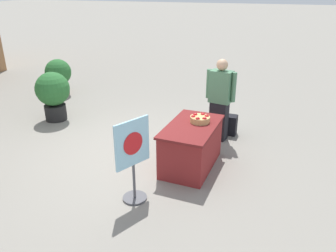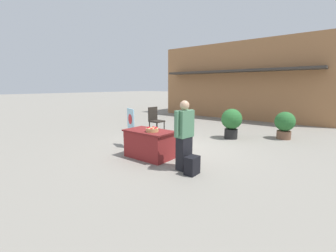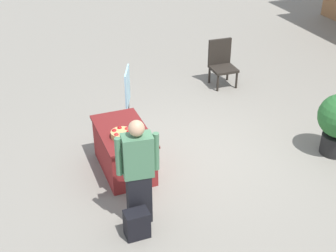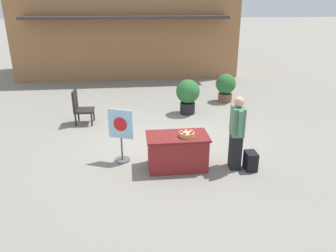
% 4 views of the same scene
% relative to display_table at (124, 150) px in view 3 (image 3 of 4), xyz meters
% --- Properties ---
extents(ground_plane, '(120.00, 120.00, 0.00)m').
position_rel_display_table_xyz_m(ground_plane, '(0.04, 1.27, -0.39)').
color(ground_plane, gray).
extents(display_table, '(1.37, 0.79, 0.78)m').
position_rel_display_table_xyz_m(display_table, '(0.00, 0.00, 0.00)').
color(display_table, maroon).
rests_on(display_table, ground_plane).
extents(apple_basket, '(0.34, 0.34, 0.13)m').
position_rel_display_table_xyz_m(apple_basket, '(0.19, -0.08, 0.44)').
color(apple_basket, tan).
rests_on(apple_basket, display_table).
extents(person_visitor, '(0.31, 0.61, 1.66)m').
position_rel_display_table_xyz_m(person_visitor, '(1.28, -0.16, 0.46)').
color(person_visitor, black).
rests_on(person_visitor, ground_plane).
extents(backpack, '(0.24, 0.34, 0.42)m').
position_rel_display_table_xyz_m(backpack, '(1.61, -0.30, -0.18)').
color(backpack, black).
rests_on(backpack, ground_plane).
extents(poster_board, '(0.56, 0.36, 1.27)m').
position_rel_display_table_xyz_m(poster_board, '(-1.24, 0.46, 0.30)').
color(poster_board, '#4C4C51').
rests_on(poster_board, ground_plane).
extents(patio_chair, '(0.57, 0.57, 1.05)m').
position_rel_display_table_xyz_m(patio_chair, '(-2.53, 3.09, 0.16)').
color(patio_chair, '#28231E').
rests_on(patio_chair, ground_plane).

